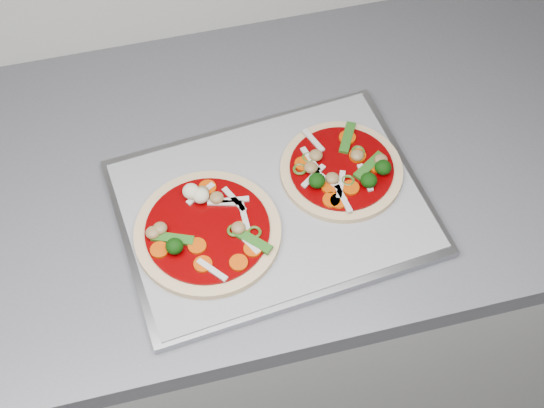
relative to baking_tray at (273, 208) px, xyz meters
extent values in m
cube|color=#B7B7B5|center=(-0.22, 0.08, -0.48)|extent=(3.60, 0.60, 0.86)
cube|color=#5D5D64|center=(-0.22, 0.08, -0.03)|extent=(3.60, 0.60, 0.04)
cube|color=gray|center=(0.00, 0.00, 0.00)|extent=(0.46, 0.36, 0.01)
cube|color=gray|center=(0.00, 0.00, 0.01)|extent=(0.44, 0.34, 0.00)
cylinder|color=tan|center=(-0.10, -0.03, 0.01)|extent=(0.25, 0.25, 0.01)
cylinder|color=#720000|center=(-0.10, -0.03, 0.02)|extent=(0.21, 0.21, 0.00)
cylinder|color=#D65500|center=(-0.12, -0.05, 0.03)|extent=(0.03, 0.03, 0.00)
torus|color=#334E15|center=(-0.04, -0.05, 0.03)|extent=(0.03, 0.03, 0.00)
ellipsoid|color=olive|center=(-0.08, 0.02, 0.03)|extent=(0.03, 0.03, 0.01)
cylinder|color=#D65500|center=(-0.07, -0.09, 0.03)|extent=(0.03, 0.03, 0.00)
cube|color=#225F1A|center=(-0.04, -0.06, 0.03)|extent=(0.05, 0.05, 0.00)
cylinder|color=#D65500|center=(-0.05, -0.07, 0.03)|extent=(0.03, 0.03, 0.00)
ellipsoid|color=beige|center=(-0.11, 0.03, 0.03)|extent=(0.03, 0.03, 0.02)
ellipsoid|color=olive|center=(-0.16, -0.02, 0.03)|extent=(0.03, 0.03, 0.01)
ellipsoid|color=olive|center=(-0.17, -0.02, 0.03)|extent=(0.02, 0.02, 0.01)
ellipsoid|color=beige|center=(-0.10, 0.02, 0.03)|extent=(0.03, 0.03, 0.02)
torus|color=#334E15|center=(-0.06, -0.04, 0.03)|extent=(0.03, 0.03, 0.00)
cylinder|color=#D65500|center=(-0.12, -0.08, 0.03)|extent=(0.04, 0.04, 0.00)
ellipsoid|color=olive|center=(-0.09, 0.03, 0.03)|extent=(0.03, 0.03, 0.01)
cube|color=beige|center=(-0.10, 0.03, 0.03)|extent=(0.05, 0.03, 0.00)
cube|color=#225F1A|center=(-0.15, -0.03, 0.03)|extent=(0.06, 0.04, 0.00)
ellipsoid|color=olive|center=(-0.06, -0.04, 0.03)|extent=(0.03, 0.03, 0.01)
cylinder|color=#D65500|center=(-0.17, -0.05, 0.03)|extent=(0.03, 0.03, 0.00)
cylinder|color=#D65500|center=(-0.09, 0.04, 0.03)|extent=(0.03, 0.03, 0.00)
cube|color=beige|center=(-0.05, 0.01, 0.03)|extent=(0.03, 0.05, 0.00)
ellipsoid|color=#0D3406|center=(-0.15, -0.05, 0.03)|extent=(0.03, 0.03, 0.02)
cylinder|color=#D65500|center=(-0.05, -0.04, 0.03)|extent=(0.03, 0.03, 0.00)
cube|color=beige|center=(-0.06, 0.01, 0.03)|extent=(0.05, 0.01, 0.00)
cube|color=beige|center=(-0.05, -0.06, 0.03)|extent=(0.03, 0.05, 0.00)
cube|color=beige|center=(-0.05, -0.02, 0.03)|extent=(0.01, 0.05, 0.00)
cube|color=beige|center=(-0.07, 0.01, 0.03)|extent=(0.05, 0.02, 0.00)
cube|color=beige|center=(-0.11, -0.09, 0.03)|extent=(0.04, 0.04, 0.00)
cylinder|color=tan|center=(0.11, 0.03, 0.01)|extent=(0.23, 0.23, 0.01)
cylinder|color=#720000|center=(0.11, 0.03, 0.02)|extent=(0.19, 0.19, 0.00)
ellipsoid|color=olive|center=(0.17, 0.02, 0.03)|extent=(0.02, 0.02, 0.01)
ellipsoid|color=olive|center=(0.07, 0.04, 0.03)|extent=(0.02, 0.02, 0.01)
ellipsoid|color=#0D3406|center=(0.16, 0.01, 0.03)|extent=(0.03, 0.03, 0.02)
cylinder|color=#D65500|center=(0.09, -0.03, 0.02)|extent=(0.03, 0.03, 0.00)
ellipsoid|color=#0D3406|center=(0.14, -0.01, 0.03)|extent=(0.03, 0.03, 0.02)
cylinder|color=#D65500|center=(0.08, -0.02, 0.02)|extent=(0.03, 0.03, 0.00)
cube|color=beige|center=(0.08, 0.01, 0.02)|extent=(0.03, 0.04, 0.00)
torus|color=#334E15|center=(0.14, 0.05, 0.02)|extent=(0.02, 0.02, 0.00)
cube|color=beige|center=(0.10, 0.00, 0.02)|extent=(0.03, 0.05, 0.00)
torus|color=#334E15|center=(0.07, 0.06, 0.02)|extent=(0.03, 0.03, 0.00)
cylinder|color=#D65500|center=(0.13, 0.08, 0.02)|extent=(0.03, 0.03, 0.00)
cube|color=beige|center=(0.14, 0.00, 0.02)|extent=(0.01, 0.05, 0.00)
ellipsoid|color=#0D3406|center=(0.07, 0.01, 0.03)|extent=(0.03, 0.03, 0.02)
cube|color=beige|center=(0.07, 0.05, 0.02)|extent=(0.02, 0.05, 0.00)
cube|color=#225F1A|center=(0.15, 0.02, 0.02)|extent=(0.06, 0.04, 0.00)
torus|color=#334E15|center=(0.14, 0.05, 0.02)|extent=(0.03, 0.03, 0.00)
cylinder|color=#D65500|center=(0.14, 0.04, 0.02)|extent=(0.03, 0.03, 0.00)
cylinder|color=#D65500|center=(0.06, 0.05, 0.02)|extent=(0.03, 0.03, 0.00)
cylinder|color=#D65500|center=(0.11, -0.01, 0.02)|extent=(0.04, 0.04, 0.00)
cylinder|color=#D65500|center=(0.16, 0.02, 0.02)|extent=(0.03, 0.03, 0.00)
cylinder|color=#D65500|center=(0.08, 0.00, 0.02)|extent=(0.04, 0.04, 0.00)
cube|color=#225F1A|center=(0.13, 0.08, 0.02)|extent=(0.04, 0.06, 0.00)
torus|color=#334E15|center=(0.05, 0.04, 0.02)|extent=(0.02, 0.02, 0.00)
ellipsoid|color=olive|center=(0.08, 0.06, 0.03)|extent=(0.03, 0.03, 0.01)
ellipsoid|color=olive|center=(0.14, 0.04, 0.03)|extent=(0.03, 0.03, 0.01)
cube|color=beige|center=(0.10, -0.03, 0.02)|extent=(0.01, 0.05, 0.00)
cube|color=beige|center=(0.07, 0.02, 0.02)|extent=(0.04, 0.03, 0.00)
cube|color=beige|center=(0.08, 0.09, 0.02)|extent=(0.02, 0.05, 0.00)
torus|color=#334E15|center=(0.11, 0.00, 0.02)|extent=(0.03, 0.03, 0.00)
ellipsoid|color=olive|center=(0.09, 0.01, 0.03)|extent=(0.02, 0.02, 0.01)
camera|label=1|loc=(-0.15, -0.58, 0.90)|focal=50.00mm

